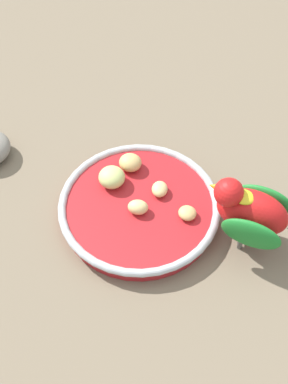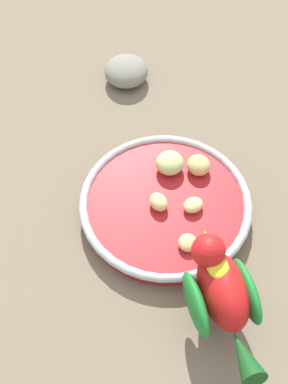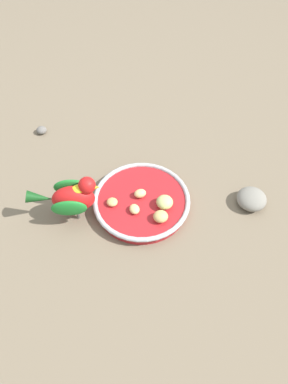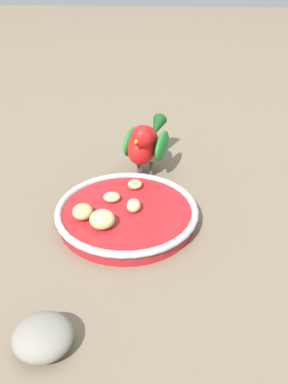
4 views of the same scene
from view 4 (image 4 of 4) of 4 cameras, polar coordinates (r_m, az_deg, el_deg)
ground_plane at (r=0.73m, az=-0.75°, el=-3.90°), size 4.00×4.00×0.00m
feeding_bowl at (r=0.72m, az=-2.21°, el=-2.71°), size 0.23×0.23×0.03m
apple_piece_0 at (r=0.70m, az=-7.97°, el=-2.54°), size 0.04×0.04×0.02m
apple_piece_1 at (r=0.74m, az=-4.21°, el=-0.66°), size 0.03×0.02×0.02m
apple_piece_2 at (r=0.71m, az=-1.37°, el=-1.77°), size 0.02×0.03×0.02m
apple_piece_3 at (r=0.77m, az=-1.19°, el=1.01°), size 0.03×0.04×0.01m
apple_piece_4 at (r=0.67m, az=-5.45°, el=-3.55°), size 0.05×0.05×0.03m
parrot at (r=0.83m, az=0.26°, el=6.44°), size 0.10×0.17×0.12m
rock_large at (r=0.55m, az=-12.98°, el=-17.82°), size 0.09×0.09×0.04m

